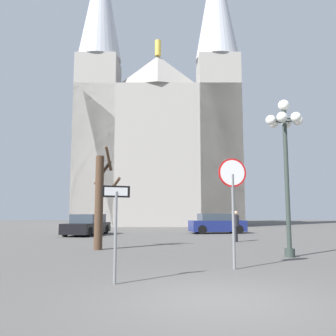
{
  "coord_description": "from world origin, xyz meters",
  "views": [
    {
      "loc": [
        -1.22,
        -6.7,
        1.63
      ],
      "look_at": [
        -0.16,
        17.88,
        4.64
      ],
      "focal_mm": 37.82,
      "sensor_mm": 36.0,
      "label": 1
    }
  ],
  "objects": [
    {
      "name": "cathedral",
      "position": [
        -0.56,
        34.7,
        11.16
      ],
      "size": [
        18.95,
        11.64,
        34.47
      ],
      "color": "gray",
      "rests_on": "ground"
    },
    {
      "name": "bare_tree",
      "position": [
        -3.5,
        8.77,
        2.15
      ],
      "size": [
        1.29,
        1.45,
        4.42
      ],
      "color": "#473323",
      "rests_on": "ground"
    },
    {
      "name": "stop_sign",
      "position": [
        1.1,
        3.44,
        2.25
      ],
      "size": [
        0.84,
        0.16,
        3.16
      ],
      "color": "slate",
      "rests_on": "ground"
    },
    {
      "name": "pedestrian_walking",
      "position": [
        3.26,
        12.34,
        0.99
      ],
      "size": [
        0.32,
        0.32,
        1.64
      ],
      "color": "black",
      "rests_on": "ground"
    },
    {
      "name": "parked_car_near_black",
      "position": [
        -5.72,
        18.17,
        0.67
      ],
      "size": [
        2.77,
        4.86,
        1.43
      ],
      "color": "black",
      "rests_on": "ground"
    },
    {
      "name": "parked_car_far_navy",
      "position": [
        3.54,
        19.71,
        0.69
      ],
      "size": [
        4.24,
        2.24,
        1.45
      ],
      "color": "navy",
      "rests_on": "ground"
    },
    {
      "name": "street_lamp",
      "position": [
        3.69,
        6.01,
        4.21
      ],
      "size": [
        1.41,
        1.27,
        5.79
      ],
      "color": "#2D3833",
      "rests_on": "ground"
    },
    {
      "name": "ground_plane",
      "position": [
        0.0,
        0.0,
        0.0
      ],
      "size": [
        120.0,
        120.0,
        0.0
      ],
      "primitive_type": "plane",
      "color": "#514F4C"
    },
    {
      "name": "one_way_arrow_sign",
      "position": [
        -2.06,
        1.53,
        1.43
      ],
      "size": [
        0.62,
        0.27,
        2.22
      ],
      "color": "slate",
      "rests_on": "ground"
    }
  ]
}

